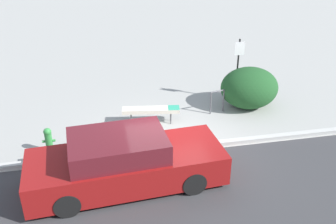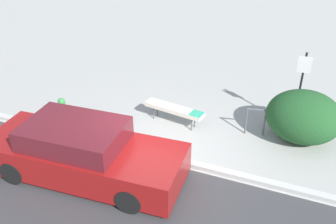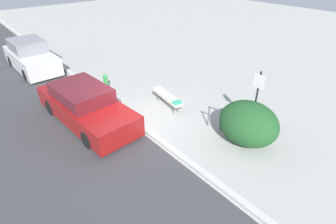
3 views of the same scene
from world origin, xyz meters
The scene contains 8 objects.
ground_plane centered at (0.00, 0.00, 0.00)m, with size 60.00×60.00×0.00m, color #9E9E99.
curb centered at (0.00, 0.00, 0.07)m, with size 60.00×0.20×0.13m.
bench centered at (-0.34, 1.77, 0.46)m, with size 1.88×0.64×0.54m.
bike_rack centered at (1.99, 2.06, 0.50)m, with size 0.55×0.16×0.83m.
sign_post centered at (2.97, 2.91, 1.38)m, with size 0.36×0.08×2.30m.
fire_hydrant centered at (-3.45, 0.62, 0.41)m, with size 0.36×0.22×0.77m.
shrub_hedge centered at (3.22, 2.29, 0.72)m, with size 2.02×1.73×1.44m.
parked_car_near centered at (-1.47, -1.27, 0.64)m, with size 4.87×2.05×1.40m.
Camera 1 is at (-1.94, -8.90, 5.86)m, focal length 40.00 mm.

